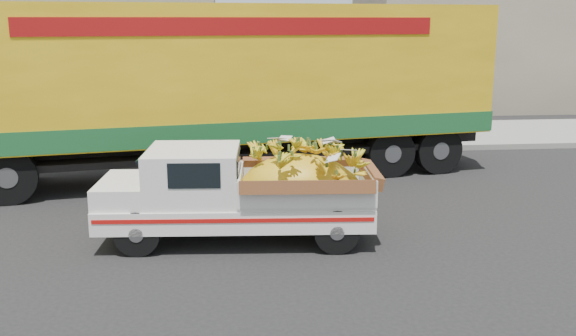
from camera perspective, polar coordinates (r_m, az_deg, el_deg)
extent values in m
plane|color=black|center=(10.25, -12.29, -7.10)|extent=(100.00, 100.00, 0.00)
cube|color=gray|center=(17.05, -9.78, 1.35)|extent=(60.00, 0.25, 0.15)
cube|color=gray|center=(19.11, -9.38, 2.60)|extent=(60.00, 4.00, 0.14)
cube|color=gray|center=(28.69, 21.05, 11.25)|extent=(14.00, 6.00, 6.00)
cylinder|color=black|center=(9.94, -13.26, -5.68)|extent=(0.71, 0.25, 0.69)
cylinder|color=black|center=(11.19, -11.96, -3.50)|extent=(0.71, 0.25, 0.69)
cylinder|color=black|center=(9.80, 4.34, -5.63)|extent=(0.71, 0.25, 0.69)
cylinder|color=black|center=(11.06, 3.60, -3.42)|extent=(0.71, 0.25, 0.69)
cube|color=silver|center=(10.34, -4.63, -3.70)|extent=(4.38, 1.84, 0.36)
cube|color=#A50F0C|center=(9.58, -4.85, -4.70)|extent=(4.19, 0.30, 0.06)
cube|color=silver|center=(10.68, -16.01, -4.17)|extent=(0.20, 1.52, 0.13)
cube|color=silver|center=(10.48, -14.29, -1.90)|extent=(0.87, 1.51, 0.33)
cube|color=silver|center=(10.24, -8.38, -0.55)|extent=(1.51, 1.58, 0.82)
cube|color=black|center=(9.47, -8.36, -0.71)|extent=(0.78, 0.06, 0.38)
cube|color=silver|center=(10.24, 1.46, -1.45)|extent=(2.20, 1.69, 0.46)
ellipsoid|color=#F8A416|center=(10.26, 0.95, -1.97)|extent=(1.98, 1.37, 1.17)
cylinder|color=black|center=(15.19, 13.17, 1.59)|extent=(1.14, 0.51, 1.10)
cylinder|color=black|center=(16.93, 9.89, 2.90)|extent=(1.14, 0.51, 1.10)
cylinder|color=black|center=(14.65, 9.07, 1.35)|extent=(1.14, 0.51, 1.10)
cylinder|color=black|center=(16.44, 6.12, 2.72)|extent=(1.14, 0.51, 1.10)
cylinder|color=black|center=(13.41, -23.63, -0.67)|extent=(1.14, 0.51, 1.10)
cylinder|color=black|center=(15.36, -22.73, 1.03)|extent=(1.14, 0.51, 1.10)
cube|color=black|center=(14.47, -5.29, 2.25)|extent=(11.99, 3.13, 0.36)
cube|color=gold|center=(14.25, -5.42, 8.57)|extent=(12.02, 4.56, 2.84)
cube|color=#185427|center=(14.39, -5.32, 3.93)|extent=(12.08, 4.59, 0.45)
cube|color=maroon|center=(12.98, -4.44, 12.45)|extent=(8.27, 1.52, 0.35)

